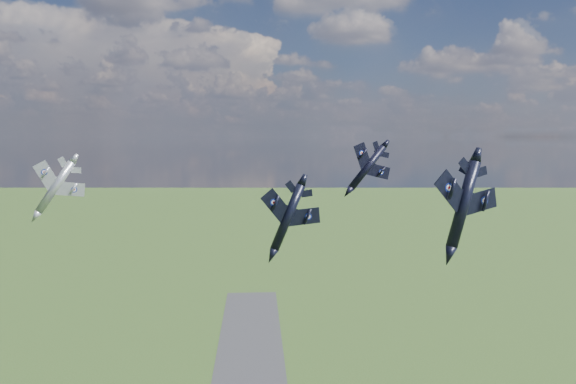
{
  "coord_description": "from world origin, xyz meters",
  "views": [
    {
      "loc": [
        2.97,
        -69.41,
        90.21
      ],
      "look_at": [
        7.88,
        16.85,
        81.72
      ],
      "focal_mm": 35.0,
      "sensor_mm": 36.0,
      "label": 1
    }
  ],
  "objects_px": {
    "jet_high_navy": "(367,167)",
    "jet_left_silver": "(55,187)",
    "jet_lead_navy": "(288,217)",
    "jet_right_navy": "(463,204)"
  },
  "relations": [
    {
      "from": "jet_high_navy",
      "to": "jet_lead_navy",
      "type": "bearing_deg",
      "value": -147.75
    },
    {
      "from": "jet_right_navy",
      "to": "jet_left_silver",
      "type": "bearing_deg",
      "value": 138.52
    },
    {
      "from": "jet_right_navy",
      "to": "jet_high_navy",
      "type": "bearing_deg",
      "value": 78.37
    },
    {
      "from": "jet_high_navy",
      "to": "jet_left_silver",
      "type": "relative_size",
      "value": 1.06
    },
    {
      "from": "jet_right_navy",
      "to": "jet_high_navy",
      "type": "xyz_separation_m",
      "value": [
        -5.71,
        33.01,
        2.89
      ]
    },
    {
      "from": "jet_right_navy",
      "to": "jet_high_navy",
      "type": "distance_m",
      "value": 33.62
    },
    {
      "from": "jet_high_navy",
      "to": "jet_left_silver",
      "type": "bearing_deg",
      "value": 176.52
    },
    {
      "from": "jet_left_silver",
      "to": "jet_lead_navy",
      "type": "bearing_deg",
      "value": -24.63
    },
    {
      "from": "jet_high_navy",
      "to": "jet_left_silver",
      "type": "distance_m",
      "value": 53.47
    },
    {
      "from": "jet_lead_navy",
      "to": "jet_high_navy",
      "type": "xyz_separation_m",
      "value": [
        15.66,
        17.79,
        6.53
      ]
    }
  ]
}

